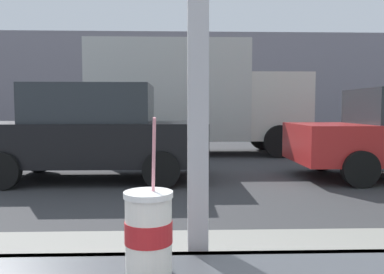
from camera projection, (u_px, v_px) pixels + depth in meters
ground_plane at (181, 168)px, 8.98m from camera, size 60.00×60.00×0.00m
building_facade_far at (179, 83)px, 22.05m from camera, size 28.00×1.20×5.49m
soda_cup_left at (149, 231)px, 0.83m from camera, size 0.10×0.10×0.33m
parked_car_black at (93, 132)px, 7.47m from camera, size 4.28×2.00×1.80m
box_truck at (191, 96)px, 11.66m from camera, size 6.26×2.44×3.25m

